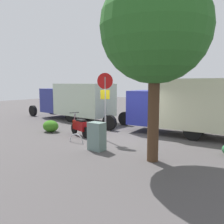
{
  "coord_description": "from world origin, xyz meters",
  "views": [
    {
      "loc": [
        -6.13,
        9.57,
        2.76
      ],
      "look_at": [
        0.73,
        0.16,
        1.35
      ],
      "focal_mm": 37.92,
      "sensor_mm": 36.0,
      "label": 1
    }
  ],
  "objects_px": {
    "box_truck_near": "(188,105)",
    "box_truck_far": "(75,99)",
    "street_tree": "(155,29)",
    "utility_cabinet": "(97,136)",
    "stop_sign": "(105,96)",
    "bike_rack_hoop": "(76,142)",
    "motorcycle": "(80,126)"
  },
  "relations": [
    {
      "from": "box_truck_near",
      "to": "box_truck_far",
      "type": "xyz_separation_m",
      "value": [
        8.77,
        -0.47,
        -0.09
      ]
    },
    {
      "from": "street_tree",
      "to": "utility_cabinet",
      "type": "height_order",
      "value": "street_tree"
    },
    {
      "from": "stop_sign",
      "to": "box_truck_near",
      "type": "bearing_deg",
      "value": -129.59
    },
    {
      "from": "stop_sign",
      "to": "street_tree",
      "type": "bearing_deg",
      "value": 156.41
    },
    {
      "from": "stop_sign",
      "to": "bike_rack_hoop",
      "type": "xyz_separation_m",
      "value": [
        0.85,
        1.13,
        -2.17
      ]
    },
    {
      "from": "box_truck_near",
      "to": "stop_sign",
      "type": "relative_size",
      "value": 2.45
    },
    {
      "from": "box_truck_far",
      "to": "stop_sign",
      "type": "height_order",
      "value": "stop_sign"
    },
    {
      "from": "street_tree",
      "to": "utility_cabinet",
      "type": "xyz_separation_m",
      "value": [
        2.5,
        0.12,
        -4.01
      ]
    },
    {
      "from": "street_tree",
      "to": "utility_cabinet",
      "type": "distance_m",
      "value": 4.72
    },
    {
      "from": "motorcycle",
      "to": "street_tree",
      "type": "xyz_separation_m",
      "value": [
        -4.92,
        1.41,
        4.07
      ]
    },
    {
      "from": "stop_sign",
      "to": "box_truck_far",
      "type": "bearing_deg",
      "value": -33.37
    },
    {
      "from": "box_truck_far",
      "to": "motorcycle",
      "type": "distance_m",
      "value": 5.85
    },
    {
      "from": "box_truck_near",
      "to": "street_tree",
      "type": "distance_m",
      "value": 5.69
    },
    {
      "from": "street_tree",
      "to": "motorcycle",
      "type": "bearing_deg",
      "value": -15.98
    },
    {
      "from": "motorcycle",
      "to": "bike_rack_hoop",
      "type": "height_order",
      "value": "motorcycle"
    },
    {
      "from": "motorcycle",
      "to": "bike_rack_hoop",
      "type": "bearing_deg",
      "value": 144.83
    },
    {
      "from": "box_truck_near",
      "to": "stop_sign",
      "type": "xyz_separation_m",
      "value": [
        2.84,
        3.43,
        0.53
      ]
    },
    {
      "from": "street_tree",
      "to": "bike_rack_hoop",
      "type": "height_order",
      "value": "street_tree"
    },
    {
      "from": "utility_cabinet",
      "to": "bike_rack_hoop",
      "type": "bearing_deg",
      "value": -14.33
    },
    {
      "from": "box_truck_near",
      "to": "street_tree",
      "type": "xyz_separation_m",
      "value": [
        -0.39,
        4.85,
        2.95
      ]
    },
    {
      "from": "stop_sign",
      "to": "bike_rack_hoop",
      "type": "distance_m",
      "value": 2.59
    },
    {
      "from": "bike_rack_hoop",
      "to": "box_truck_far",
      "type": "bearing_deg",
      "value": -44.72
    },
    {
      "from": "box_truck_near",
      "to": "bike_rack_hoop",
      "type": "xyz_separation_m",
      "value": [
        3.69,
        4.56,
        -1.64
      ]
    },
    {
      "from": "stop_sign",
      "to": "bike_rack_hoop",
      "type": "relative_size",
      "value": 3.83
    },
    {
      "from": "stop_sign",
      "to": "bike_rack_hoop",
      "type": "bearing_deg",
      "value": 53.07
    },
    {
      "from": "motorcycle",
      "to": "stop_sign",
      "type": "height_order",
      "value": "stop_sign"
    },
    {
      "from": "utility_cabinet",
      "to": "bike_rack_hoop",
      "type": "relative_size",
      "value": 1.38
    },
    {
      "from": "utility_cabinet",
      "to": "bike_rack_hoop",
      "type": "distance_m",
      "value": 1.73
    },
    {
      "from": "box_truck_near",
      "to": "street_tree",
      "type": "relative_size",
      "value": 1.22
    },
    {
      "from": "box_truck_far",
      "to": "street_tree",
      "type": "distance_m",
      "value": 11.02
    },
    {
      "from": "utility_cabinet",
      "to": "box_truck_near",
      "type": "bearing_deg",
      "value": -112.98
    },
    {
      "from": "box_truck_near",
      "to": "utility_cabinet",
      "type": "bearing_deg",
      "value": 63.03
    }
  ]
}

